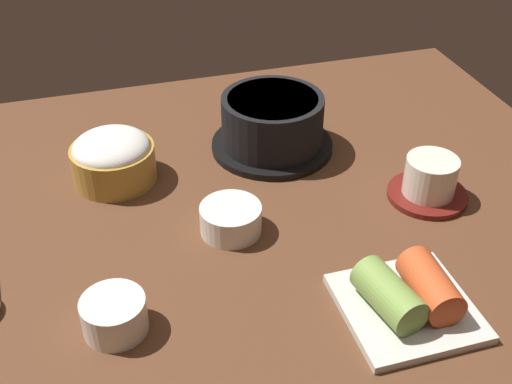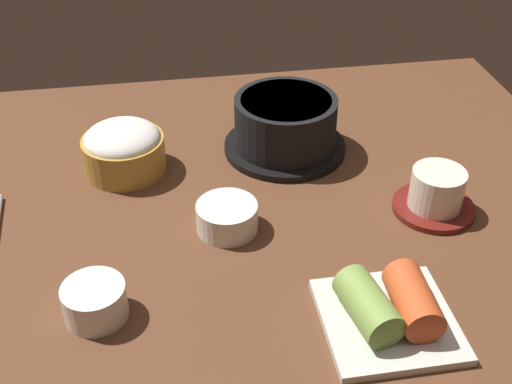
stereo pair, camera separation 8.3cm
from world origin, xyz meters
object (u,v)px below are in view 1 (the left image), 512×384
(kimchi_plate, at_px, (408,297))
(side_bowl_near, at_px, (114,314))
(banchan_cup_center, at_px, (231,218))
(stone_pot, at_px, (272,123))
(rice_bowl, at_px, (113,157))
(tea_cup_with_saucer, at_px, (430,181))

(kimchi_plate, relative_size, side_bowl_near, 2.02)
(banchan_cup_center, bearing_deg, stone_pot, 57.89)
(stone_pot, distance_m, banchan_cup_center, 0.20)
(rice_bowl, height_order, tea_cup_with_saucer, rice_bowl)
(stone_pot, relative_size, banchan_cup_center, 2.34)
(stone_pot, xyz_separation_m, tea_cup_with_saucer, (0.16, -0.18, -0.01))
(banchan_cup_center, bearing_deg, tea_cup_with_saucer, -1.10)
(stone_pot, height_order, kimchi_plate, stone_pot)
(rice_bowl, height_order, kimchi_plate, rice_bowl)
(kimchi_plate, xyz_separation_m, side_bowl_near, (-0.30, 0.06, 0.00))
(stone_pot, height_order, tea_cup_with_saucer, stone_pot)
(rice_bowl, height_order, banchan_cup_center, rice_bowl)
(banchan_cup_center, relative_size, kimchi_plate, 0.56)
(kimchi_plate, bearing_deg, rice_bowl, 128.38)
(tea_cup_with_saucer, bearing_deg, stone_pot, 132.29)
(rice_bowl, distance_m, tea_cup_with_saucer, 0.42)
(rice_bowl, height_order, side_bowl_near, rice_bowl)
(stone_pot, bearing_deg, banchan_cup_center, -122.11)
(tea_cup_with_saucer, distance_m, banchan_cup_center, 0.27)
(stone_pot, bearing_deg, rice_bowl, -175.94)
(stone_pot, relative_size, kimchi_plate, 1.30)
(side_bowl_near, bearing_deg, tea_cup_with_saucer, 15.50)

